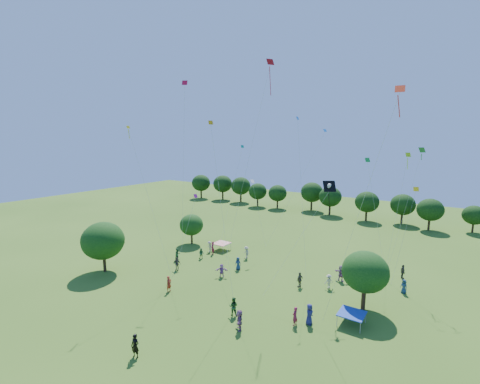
# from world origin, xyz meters

# --- Properties ---
(ground) EXTENTS (160.00, 160.00, 0.00)m
(ground) POSITION_xyz_m (0.00, 0.00, 0.00)
(ground) COLOR #466C20
(near_tree_west) EXTENTS (5.17, 5.17, 6.35)m
(near_tree_west) POSITION_xyz_m (-17.08, 8.81, 4.02)
(near_tree_west) COLOR #422B19
(near_tree_west) RESTS_ON ground
(near_tree_north) EXTENTS (3.72, 3.72, 4.77)m
(near_tree_north) POSITION_xyz_m (-15.45, 23.15, 3.09)
(near_tree_north) COLOR #422B19
(near_tree_north) RESTS_ON ground
(near_tree_east) EXTENTS (4.40, 4.40, 5.85)m
(near_tree_east) POSITION_xyz_m (12.21, 17.46, 3.85)
(near_tree_east) COLOR #422B19
(near_tree_east) RESTS_ON ground
(treeline) EXTENTS (88.01, 8.77, 6.77)m
(treeline) POSITION_xyz_m (-1.73, 55.43, 4.09)
(treeline) COLOR #422B19
(treeline) RESTS_ON ground
(tent_red_stripe) EXTENTS (2.20, 2.20, 1.10)m
(tent_red_stripe) POSITION_xyz_m (-9.64, 23.38, 1.04)
(tent_red_stripe) COLOR red
(tent_red_stripe) RESTS_ON ground
(tent_blue) EXTENTS (2.20, 2.20, 1.10)m
(tent_blue) POSITION_xyz_m (11.99, 14.11, 1.04)
(tent_blue) COLOR #1939A4
(tent_blue) RESTS_ON ground
(man_in_black) EXTENTS (0.78, 0.59, 1.88)m
(man_in_black) POSITION_xyz_m (-0.45, 0.41, 0.94)
(man_in_black) COLOR black
(man_in_black) RESTS_ON ground
(crowd_person_0) EXTENTS (0.52, 0.95, 1.91)m
(crowd_person_0) POSITION_xyz_m (8.82, 12.05, 0.95)
(crowd_person_0) COLOR navy
(crowd_person_0) RESTS_ON ground
(crowd_person_1) EXTENTS (0.50, 0.70, 1.73)m
(crowd_person_1) POSITION_xyz_m (7.81, 11.17, 0.86)
(crowd_person_1) COLOR maroon
(crowd_person_1) RESTS_ON ground
(crowd_person_2) EXTENTS (0.61, 0.90, 1.68)m
(crowd_person_2) POSITION_xyz_m (-12.12, 16.65, 0.84)
(crowd_person_2) COLOR #235329
(crowd_person_2) RESTS_ON ground
(crowd_person_3) EXTENTS (1.17, 0.83, 1.63)m
(crowd_person_3) POSITION_xyz_m (-10.60, 21.70, 0.82)
(crowd_person_3) COLOR #AAA188
(crowd_person_3) RESTS_ON ground
(crowd_person_4) EXTENTS (0.69, 1.11, 1.75)m
(crowd_person_4) POSITION_xyz_m (5.12, 18.43, 0.88)
(crowd_person_4) COLOR #464038
(crowd_person_4) RESTS_ON ground
(crowd_person_5) EXTENTS (1.58, 1.26, 1.63)m
(crowd_person_5) POSITION_xyz_m (-3.82, 15.71, 0.81)
(crowd_person_5) COLOR #9D5EA1
(crowd_person_5) RESTS_ON ground
(crowd_person_6) EXTENTS (0.86, 0.54, 1.65)m
(crowd_person_6) POSITION_xyz_m (-3.42, 18.62, 0.83)
(crowd_person_6) COLOR navy
(crowd_person_6) RESTS_ON ground
(crowd_person_7) EXTENTS (0.44, 0.67, 1.76)m
(crowd_person_7) POSITION_xyz_m (-6.29, 9.45, 0.88)
(crowd_person_7) COLOR #A0261D
(crowd_person_7) RESTS_ON ground
(crowd_person_8) EXTENTS (0.84, 0.73, 1.50)m
(crowd_person_8) POSITION_xyz_m (-9.82, 18.94, 0.75)
(crowd_person_8) COLOR #245434
(crowd_person_8) RESTS_ON ground
(crowd_person_9) EXTENTS (1.24, 0.99, 1.74)m
(crowd_person_9) POSITION_xyz_m (-4.67, 22.52, 0.87)
(crowd_person_9) COLOR #AAA488
(crowd_person_9) RESTS_ON ground
(crowd_person_10) EXTENTS (1.11, 0.77, 1.72)m
(crowd_person_10) POSITION_xyz_m (-9.76, 14.12, 0.86)
(crowd_person_10) COLOR #3E3831
(crowd_person_10) RESTS_ON ground
(crowd_person_11) EXTENTS (1.86, 0.94, 1.90)m
(crowd_person_11) POSITION_xyz_m (8.49, 22.61, 0.95)
(crowd_person_11) COLOR #8C5289
(crowd_person_11) RESTS_ON ground
(crowd_person_12) EXTENTS (0.86, 0.70, 1.54)m
(crowd_person_12) POSITION_xyz_m (15.05, 23.36, 0.77)
(crowd_person_12) COLOR navy
(crowd_person_12) RESTS_ON ground
(crowd_person_13) EXTENTS (0.79, 0.83, 1.89)m
(crowd_person_13) POSITION_xyz_m (-9.61, 21.19, 0.94)
(crowd_person_13) COLOR maroon
(crowd_person_13) RESTS_ON ground
(crowd_person_14) EXTENTS (1.00, 0.77, 1.79)m
(crowd_person_14) POSITION_xyz_m (2.32, 9.44, 0.89)
(crowd_person_14) COLOR #235022
(crowd_person_14) RESTS_ON ground
(crowd_person_15) EXTENTS (1.04, 1.11, 1.61)m
(crowd_person_15) POSITION_xyz_m (7.93, 19.97, 0.80)
(crowd_person_15) COLOR beige
(crowd_person_15) RESTS_ON ground
(crowd_person_16) EXTENTS (0.89, 1.11, 1.73)m
(crowd_person_16) POSITION_xyz_m (14.42, 27.35, 0.86)
(crowd_person_16) COLOR #474039
(crowd_person_16) RESTS_ON ground
(crowd_person_17) EXTENTS (1.50, 1.74, 1.83)m
(crowd_person_17) POSITION_xyz_m (4.08, 7.85, 0.91)
(crowd_person_17) COLOR #834C7A
(crowd_person_17) RESTS_ON ground
(pirate_kite) EXTENTS (4.85, 6.76, 10.99)m
(pirate_kite) POSITION_xyz_m (8.03, 18.06, 11.60)
(pirate_kite) COLOR black
(red_high_kite) EXTENTS (4.17, 4.21, 23.76)m
(red_high_kite) POSITION_xyz_m (0.33, 17.88, 20.64)
(red_high_kite) COLOR red
(small_kite_0) EXTENTS (1.09, 0.99, 22.46)m
(small_kite_0) POSITION_xyz_m (-10.66, 17.08, 18.50)
(small_kite_0) COLOR red
(small_kite_1) EXTENTS (2.12, 0.93, 16.81)m
(small_kite_1) POSITION_xyz_m (0.48, 9.64, 12.80)
(small_kite_1) COLOR #FF9E0D
(small_kite_2) EXTENTS (4.13, 1.86, 16.59)m
(small_kite_2) POSITION_xyz_m (-9.51, 9.16, 12.59)
(small_kite_2) COLOR gold
(small_kite_3) EXTENTS (2.97, 0.61, 13.05)m
(small_kite_3) POSITION_xyz_m (10.47, 25.84, 11.54)
(small_kite_3) COLOR green
(small_kite_4) EXTENTS (2.61, 2.27, 17.64)m
(small_kite_4) POSITION_xyz_m (4.41, 19.37, 12.88)
(small_kite_4) COLOR blue
(small_kite_5) EXTENTS (2.04, 2.14, 9.28)m
(small_kite_5) POSITION_xyz_m (-5.07, 11.84, 8.33)
(small_kite_5) COLOR #9C1A83
(small_kite_6) EXTENTS (2.85, 0.77, 9.46)m
(small_kite_6) POSITION_xyz_m (-5.13, 25.37, 9.14)
(small_kite_6) COLOR silver
(small_kite_7) EXTENTS (0.46, 5.87, 14.29)m
(small_kite_7) POSITION_xyz_m (-9.87, 27.79, 11.62)
(small_kite_7) COLOR #0AA484
(small_kite_8) EXTENTS (5.30, 2.98, 18.35)m
(small_kite_8) POSITION_xyz_m (14.25, 9.04, 15.36)
(small_kite_8) COLOR red
(small_kite_9) EXTENTS (1.65, 2.49, 10.23)m
(small_kite_9) POSITION_xyz_m (15.06, 23.81, 9.41)
(small_kite_9) COLOR yellow
(small_kite_10) EXTENTS (1.52, 1.90, 13.67)m
(small_kite_10) POSITION_xyz_m (13.70, 27.48, 12.19)
(small_kite_10) COLOR #AFDE13
(small_kite_11) EXTENTS (2.73, 1.59, 14.28)m
(small_kite_11) POSITION_xyz_m (14.93, 26.90, 12.98)
(small_kite_11) COLOR #257916
(small_kite_12) EXTENTS (6.59, 5.01, 16.57)m
(small_kite_12) POSITION_xyz_m (1.56, 28.48, 13.05)
(small_kite_12) COLOR blue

